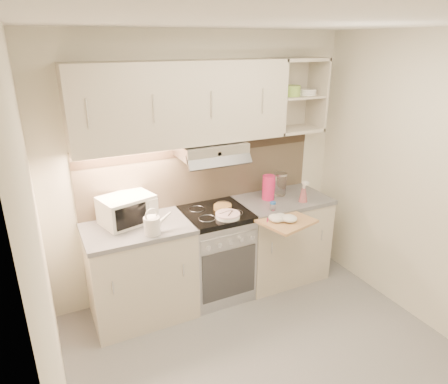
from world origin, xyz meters
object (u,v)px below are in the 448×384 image
(plate_stack, at_px, (228,215))
(spray_bottle, at_px, (303,193))
(microwave, at_px, (127,209))
(cutting_board, at_px, (286,221))
(pink_pitcher, at_px, (269,187))
(glass_jar, at_px, (280,184))
(watering_can, at_px, (153,224))
(electric_range, at_px, (216,253))

(plate_stack, bearing_deg, spray_bottle, 0.77)
(microwave, xyz_separation_m, cutting_board, (1.30, -0.54, -0.15))
(plate_stack, relative_size, pink_pitcher, 0.90)
(plate_stack, height_order, spray_bottle, spray_bottle)
(plate_stack, bearing_deg, microwave, 160.50)
(plate_stack, xyz_separation_m, pink_pitcher, (0.57, 0.22, 0.10))
(plate_stack, relative_size, glass_jar, 0.94)
(glass_jar, bearing_deg, pink_pitcher, -165.92)
(microwave, xyz_separation_m, glass_jar, (1.58, -0.03, -0.00))
(microwave, bearing_deg, glass_jar, -16.70)
(spray_bottle, bearing_deg, watering_can, 174.19)
(pink_pitcher, height_order, glass_jar, pink_pitcher)
(glass_jar, relative_size, cutting_board, 0.54)
(watering_can, height_order, plate_stack, watering_can)
(pink_pitcher, distance_m, glass_jar, 0.18)
(glass_jar, bearing_deg, plate_stack, -160.33)
(microwave, relative_size, spray_bottle, 2.21)
(spray_bottle, xyz_separation_m, cutting_board, (-0.38, -0.26, -0.12))
(glass_jar, distance_m, cutting_board, 0.60)
(watering_can, relative_size, plate_stack, 1.19)
(pink_pitcher, bearing_deg, watering_can, -171.39)
(watering_can, height_order, spray_bottle, same)
(electric_range, relative_size, glass_jar, 3.77)
(watering_can, distance_m, spray_bottle, 1.54)
(plate_stack, xyz_separation_m, cutting_board, (0.47, -0.25, -0.05))
(glass_jar, height_order, cutting_board, glass_jar)
(plate_stack, distance_m, pink_pitcher, 0.62)
(plate_stack, distance_m, cutting_board, 0.53)
(electric_range, distance_m, plate_stack, 0.51)
(microwave, bearing_deg, watering_can, -81.45)
(electric_range, bearing_deg, spray_bottle, -10.80)
(microwave, distance_m, spray_bottle, 1.71)
(pink_pitcher, distance_m, cutting_board, 0.50)
(watering_can, relative_size, spray_bottle, 1.16)
(microwave, bearing_deg, plate_stack, -35.03)
(electric_range, bearing_deg, watering_can, -163.63)
(spray_bottle, height_order, cutting_board, spray_bottle)
(microwave, bearing_deg, electric_range, -23.83)
(microwave, relative_size, cutting_board, 1.13)
(watering_can, xyz_separation_m, pink_pitcher, (1.27, 0.24, 0.04))
(microwave, bearing_deg, pink_pitcher, -18.58)
(cutting_board, bearing_deg, glass_jar, 47.78)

